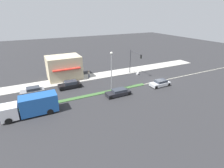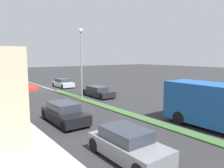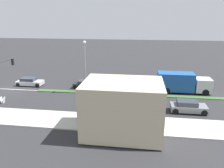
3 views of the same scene
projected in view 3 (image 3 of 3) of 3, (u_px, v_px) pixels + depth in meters
ground_plane at (132, 95)px, 30.90m from camera, size 160.00×160.00×0.00m
sidewalk_right at (132, 124)px, 22.30m from camera, size 4.00×73.00×0.12m
median_strip at (198, 98)px, 29.71m from camera, size 0.90×46.00×0.10m
lane_marking_center at (14, 89)px, 33.26m from camera, size 0.16×60.00×0.01m
building_corner_store at (123, 108)px, 19.96m from camera, size 5.87×7.10×4.94m
traffic_signal_main at (1, 75)px, 25.98m from camera, size 4.59×0.34×5.60m
street_lamp at (85, 60)px, 30.37m from camera, size 0.44×0.44×7.37m
pedestrian at (79, 111)px, 23.22m from camera, size 0.34×0.34×1.65m
warning_aframe_sign at (3, 100)px, 27.74m from camera, size 0.45×0.53×0.84m
delivery_truck at (182, 82)px, 31.63m from camera, size 2.44×7.50×2.87m
suv_black at (130, 104)px, 25.97m from camera, size 1.85×4.28×1.42m
suv_grey at (188, 107)px, 25.09m from camera, size 1.83×4.04×1.40m
sedan_silver at (30, 82)px, 34.96m from camera, size 1.84×4.07×1.28m
sedan_dark at (88, 84)px, 33.72m from camera, size 1.79×4.44×1.20m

